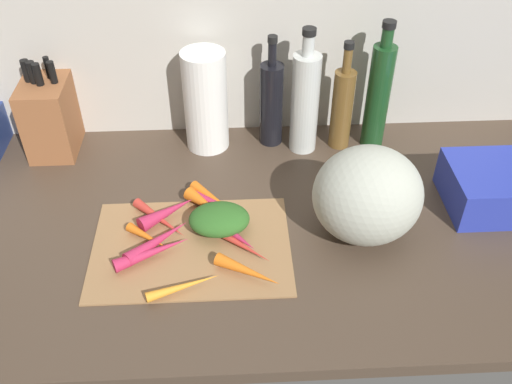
# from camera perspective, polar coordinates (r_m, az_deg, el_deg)

# --- Properties ---
(ground_plane) EXTENTS (1.70, 0.80, 0.03)m
(ground_plane) POSITION_cam_1_polar(r_m,az_deg,el_deg) (1.30, -3.61, -3.16)
(ground_plane) COLOR #47382B
(wall_back) EXTENTS (1.70, 0.03, 0.60)m
(wall_back) POSITION_cam_1_polar(r_m,az_deg,el_deg) (1.46, -4.19, 16.62)
(wall_back) COLOR #BCB7AD
(wall_back) RESTS_ON ground_plane
(cutting_board) EXTENTS (0.42, 0.30, 0.01)m
(cutting_board) POSITION_cam_1_polar(r_m,az_deg,el_deg) (1.23, -6.48, -5.42)
(cutting_board) COLOR #997047
(cutting_board) RESTS_ON ground_plane
(carrot_0) EXTENTS (0.13, 0.11, 0.04)m
(carrot_0) POSITION_cam_1_polar(r_m,az_deg,el_deg) (1.28, -8.85, -1.99)
(carrot_0) COLOR #B2264C
(carrot_0) RESTS_ON cutting_board
(carrot_1) EXTENTS (0.12, 0.13, 0.03)m
(carrot_1) POSITION_cam_1_polar(r_m,az_deg,el_deg) (1.22, -2.44, -4.07)
(carrot_1) COLOR #B2264C
(carrot_1) RESTS_ON cutting_board
(carrot_2) EXTENTS (0.13, 0.14, 0.03)m
(carrot_2) POSITION_cam_1_polar(r_m,az_deg,el_deg) (1.30, -3.95, -0.95)
(carrot_2) COLOR orange
(carrot_2) RESTS_ON cutting_board
(carrot_3) EXTENTS (0.10, 0.08, 0.02)m
(carrot_3) POSITION_cam_1_polar(r_m,az_deg,el_deg) (1.24, -10.79, -4.44)
(carrot_3) COLOR orange
(carrot_3) RESTS_ON cutting_board
(carrot_4) EXTENTS (0.15, 0.07, 0.02)m
(carrot_4) POSITION_cam_1_polar(r_m,az_deg,el_deg) (1.13, -7.28, -9.34)
(carrot_4) COLOR orange
(carrot_4) RESTS_ON cutting_board
(carrot_5) EXTENTS (0.13, 0.13, 0.02)m
(carrot_5) POSITION_cam_1_polar(r_m,az_deg,el_deg) (1.28, -9.61, -2.65)
(carrot_5) COLOR red
(carrot_5) RESTS_ON cutting_board
(carrot_6) EXTENTS (0.14, 0.13, 0.03)m
(carrot_6) POSITION_cam_1_polar(r_m,az_deg,el_deg) (1.22, -9.80, -4.81)
(carrot_6) COLOR #B2264C
(carrot_6) RESTS_ON cutting_board
(carrot_7) EXTENTS (0.15, 0.13, 0.02)m
(carrot_7) POSITION_cam_1_polar(r_m,az_deg,el_deg) (1.21, -1.91, -5.06)
(carrot_7) COLOR red
(carrot_7) RESTS_ON cutting_board
(carrot_8) EXTENTS (0.14, 0.10, 0.02)m
(carrot_8) POSITION_cam_1_polar(r_m,az_deg,el_deg) (1.30, -3.88, -1.31)
(carrot_8) COLOR #B2264C
(carrot_8) RESTS_ON cutting_board
(carrot_9) EXTENTS (0.10, 0.10, 0.03)m
(carrot_9) POSITION_cam_1_polar(r_m,az_deg,el_deg) (1.30, -5.21, -1.12)
(carrot_9) COLOR orange
(carrot_9) RESTS_ON cutting_board
(carrot_10) EXTENTS (0.16, 0.10, 0.03)m
(carrot_10) POSITION_cam_1_polar(r_m,az_deg,el_deg) (1.20, -10.34, -5.94)
(carrot_10) COLOR #B2264C
(carrot_10) RESTS_ON cutting_board
(carrot_11) EXTENTS (0.14, 0.10, 0.03)m
(carrot_11) POSITION_cam_1_polar(r_m,az_deg,el_deg) (1.15, -0.81, -7.92)
(carrot_11) COLOR orange
(carrot_11) RESTS_ON cutting_board
(carrot_greens_pile) EXTENTS (0.13, 0.10, 0.06)m
(carrot_greens_pile) POSITION_cam_1_polar(r_m,az_deg,el_deg) (1.24, -3.86, -2.74)
(carrot_greens_pile) COLOR #2D6023
(carrot_greens_pile) RESTS_ON cutting_board
(winter_squash) EXTENTS (0.23, 0.21, 0.21)m
(winter_squash) POSITION_cam_1_polar(r_m,az_deg,el_deg) (1.21, 11.07, -0.34)
(winter_squash) COLOR #B2B7A8
(winter_squash) RESTS_ON ground_plane
(knife_block) EXTENTS (0.11, 0.16, 0.25)m
(knife_block) POSITION_cam_1_polar(r_m,az_deg,el_deg) (1.54, -19.86, 7.25)
(knife_block) COLOR brown
(knife_block) RESTS_ON ground_plane
(paper_towel_roll) EXTENTS (0.11, 0.11, 0.26)m
(paper_towel_roll) POSITION_cam_1_polar(r_m,az_deg,el_deg) (1.45, -5.07, 9.05)
(paper_towel_roll) COLOR white
(paper_towel_roll) RESTS_ON ground_plane
(bottle_0) EXTENTS (0.06, 0.06, 0.30)m
(bottle_0) POSITION_cam_1_polar(r_m,az_deg,el_deg) (1.47, 1.55, 8.93)
(bottle_0) COLOR black
(bottle_0) RESTS_ON ground_plane
(bottle_1) EXTENTS (0.07, 0.07, 0.33)m
(bottle_1) POSITION_cam_1_polar(r_m,az_deg,el_deg) (1.44, 4.91, 9.02)
(bottle_1) COLOR silver
(bottle_1) RESTS_ON ground_plane
(bottle_2) EXTENTS (0.05, 0.05, 0.29)m
(bottle_2) POSITION_cam_1_polar(r_m,az_deg,el_deg) (1.47, 8.62, 8.42)
(bottle_2) COLOR brown
(bottle_2) RESTS_ON ground_plane
(bottle_3) EXTENTS (0.06, 0.06, 0.34)m
(bottle_3) POSITION_cam_1_polar(r_m,az_deg,el_deg) (1.48, 12.14, 9.52)
(bottle_3) COLOR #19421E
(bottle_3) RESTS_ON ground_plane
(dish_rack) EXTENTS (0.24, 0.19, 0.10)m
(dish_rack) POSITION_cam_1_polar(r_m,az_deg,el_deg) (1.41, 23.17, 0.46)
(dish_rack) COLOR #2838AD
(dish_rack) RESTS_ON ground_plane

